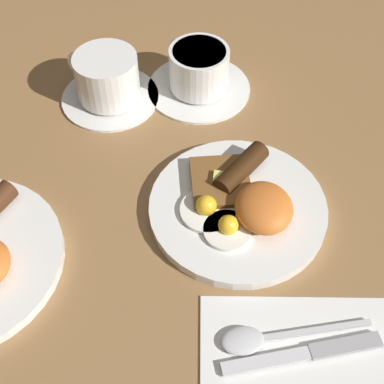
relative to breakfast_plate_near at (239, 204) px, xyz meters
The scene contains 7 objects.
ground_plane 0.02m from the breakfast_plate_near, 98.26° to the left, with size 3.00×3.00×0.00m, color olive.
breakfast_plate_near is the anchor object (origin of this frame).
teacup_near 0.25m from the breakfast_plate_near, ahead, with size 0.16×0.16×0.07m.
teacup_far 0.29m from the breakfast_plate_near, 35.14° to the left, with size 0.15×0.15×0.08m.
napkin 0.19m from the breakfast_plate_near, 168.68° to the right, with size 0.12×0.22×0.01m, color white.
knife 0.21m from the breakfast_plate_near, 166.39° to the right, with size 0.03×0.18×0.01m.
spoon 0.18m from the breakfast_plate_near, behind, with size 0.04×0.17×0.01m.
Camera 1 is at (-0.41, 0.10, 0.57)m, focal length 50.00 mm.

